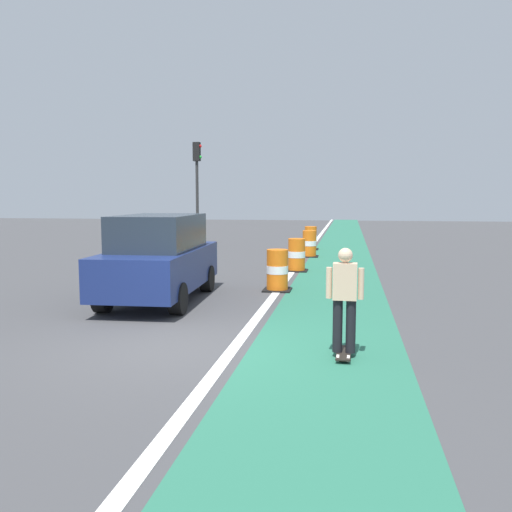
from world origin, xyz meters
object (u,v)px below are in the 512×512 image
traffic_barrel_front (277,271)px  traffic_barrel_far (311,238)px  parked_suv_nearest (160,258)px  traffic_light_corner (197,176)px  traffic_barrel_mid (297,255)px  pedestrian_crossing (198,230)px  traffic_barrel_back (309,244)px  skateboarder_on_lane (345,299)px

traffic_barrel_front → traffic_barrel_far: 11.48m
parked_suv_nearest → traffic_light_corner: traffic_light_corner is taller
traffic_barrel_mid → traffic_barrel_front: bearing=-92.0°
traffic_barrel_far → parked_suv_nearest: bearing=-101.1°
traffic_light_corner → traffic_barrel_front: bearing=-64.8°
traffic_barrel_front → traffic_light_corner: (-5.48, 11.66, 2.97)m
pedestrian_crossing → traffic_barrel_back: bearing=-29.7°
parked_suv_nearest → pedestrian_crossing: parked_suv_nearest is taller
traffic_barrel_back → parked_suv_nearest: bearing=-105.4°
skateboarder_on_lane → traffic_light_corner: 19.02m
skateboarder_on_lane → traffic_barrel_mid: 9.74m
traffic_light_corner → parked_suv_nearest: bearing=-77.8°
traffic_barrel_back → traffic_barrel_far: size_ratio=1.00×
traffic_barrel_mid → pedestrian_crossing: pedestrian_crossing is taller
skateboarder_on_lane → parked_suv_nearest: size_ratio=0.36×
skateboarder_on_lane → traffic_barrel_mid: bearing=99.7°
traffic_barrel_front → traffic_light_corner: size_ratio=0.21×
traffic_barrel_mid → traffic_light_corner: (-5.62, 7.79, 2.97)m
traffic_barrel_far → skateboarder_on_lane: bearing=-84.3°
skateboarder_on_lane → traffic_barrel_far: (-1.71, 17.21, -0.38)m
skateboarder_on_lane → traffic_barrel_front: (-1.78, 5.73, -0.38)m
skateboarder_on_lane → traffic_barrel_back: skateboarder_on_lane is taller
parked_suv_nearest → traffic_barrel_far: parked_suv_nearest is taller
skateboarder_on_lane → parked_suv_nearest: (-4.34, 3.86, 0.12)m
traffic_barrel_front → traffic_barrel_far: (0.07, 11.48, 0.00)m
parked_suv_nearest → traffic_barrel_front: size_ratio=4.29×
traffic_barrel_front → traffic_barrel_mid: 3.87m
traffic_barrel_mid → traffic_light_corner: 10.05m
traffic_barrel_far → traffic_barrel_front: bearing=-90.4°
parked_suv_nearest → traffic_barrel_mid: parked_suv_nearest is taller
traffic_barrel_mid → skateboarder_on_lane: bearing=-80.3°
parked_suv_nearest → traffic_barrel_mid: bearing=64.8°
traffic_barrel_front → traffic_barrel_mid: bearing=88.0°
parked_suv_nearest → skateboarder_on_lane: bearing=-41.7°
traffic_barrel_back → traffic_light_corner: (-5.72, 3.35, 2.97)m
traffic_barrel_front → traffic_barrel_mid: size_ratio=1.00×
parked_suv_nearest → traffic_barrel_back: 10.56m
traffic_light_corner → traffic_barrel_far: bearing=-1.9°
skateboarder_on_lane → traffic_barrel_mid: skateboarder_on_lane is taller
traffic_barrel_front → pedestrian_crossing: size_ratio=0.68×
parked_suv_nearest → traffic_light_corner: (-2.92, 13.52, 2.47)m
traffic_barrel_back → pedestrian_crossing: bearing=150.3°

